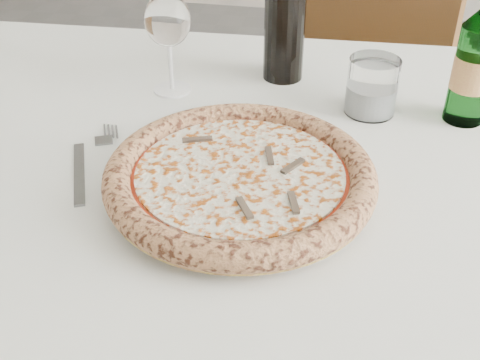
{
  "coord_description": "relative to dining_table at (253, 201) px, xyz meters",
  "views": [
    {
      "loc": [
        0.08,
        -0.49,
        1.2
      ],
      "look_at": [
        -0.05,
        0.11,
        0.78
      ],
      "focal_mm": 45.0,
      "sensor_mm": 36.0,
      "label": 1
    }
  ],
  "objects": [
    {
      "name": "plate",
      "position": [
        0.0,
        -0.1,
        0.1
      ],
      "size": [
        0.3,
        0.3,
        0.02
      ],
      "color": "white",
      "rests_on": "dining_table"
    },
    {
      "name": "pizza",
      "position": [
        -0.0,
        -0.1,
        0.11
      ],
      "size": [
        0.34,
        0.34,
        0.04
      ],
      "color": "gold",
      "rests_on": "plate"
    },
    {
      "name": "beer_bottle",
      "position": [
        0.29,
        0.15,
        0.18
      ],
      "size": [
        0.06,
        0.06,
        0.23
      ],
      "color": "#468B4B",
      "rests_on": "dining_table"
    },
    {
      "name": "tumbler",
      "position": [
        0.15,
        0.15,
        0.12
      ],
      "size": [
        0.08,
        0.08,
        0.09
      ],
      "color": "white",
      "rests_on": "dining_table"
    },
    {
      "name": "dining_table",
      "position": [
        0.0,
        0.0,
        0.0
      ],
      "size": [
        1.51,
        0.93,
        0.76
      ],
      "color": "brown",
      "rests_on": "floor"
    },
    {
      "name": "wine_bottle",
      "position": [
        0.0,
        0.25,
        0.2
      ],
      "size": [
        0.07,
        0.07,
        0.28
      ],
      "color": "black",
      "rests_on": "dining_table"
    },
    {
      "name": "chair_far",
      "position": [
        0.12,
        0.75,
        -0.14
      ],
      "size": [
        0.58,
        0.58,
        0.93
      ],
      "color": "brown",
      "rests_on": "floor"
    },
    {
      "name": "wine_glass",
      "position": [
        -0.17,
        0.16,
        0.2
      ],
      "size": [
        0.07,
        0.07,
        0.16
      ],
      "color": "white",
      "rests_on": "dining_table"
    },
    {
      "name": "fork",
      "position": [
        -0.22,
        -0.07,
        0.09
      ],
      "size": [
        0.07,
        0.2,
        0.0
      ],
      "color": "slate",
      "rests_on": "dining_table"
    }
  ]
}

